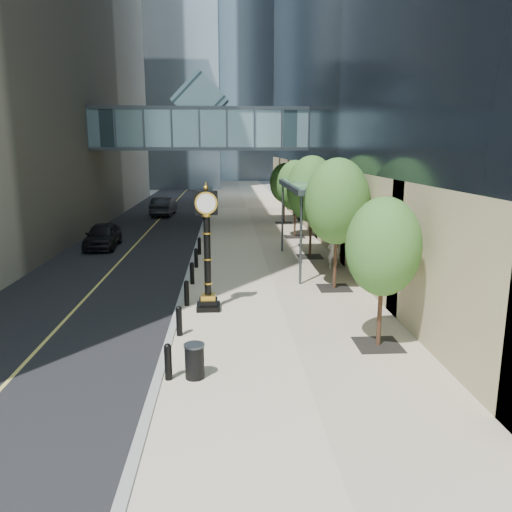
# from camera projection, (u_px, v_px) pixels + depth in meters

# --- Properties ---
(ground) EXTENTS (320.00, 320.00, 0.00)m
(ground) POSITION_uv_depth(u_px,v_px,m) (273.00, 397.00, 12.54)
(ground) COLOR gray
(ground) RESTS_ON ground
(road) EXTENTS (8.00, 180.00, 0.02)m
(road) POSITION_uv_depth(u_px,v_px,m) (169.00, 209.00, 51.15)
(road) COLOR black
(road) RESTS_ON ground
(sidewalk) EXTENTS (8.00, 180.00, 0.06)m
(sidewalk) POSITION_uv_depth(u_px,v_px,m) (247.00, 208.00, 51.61)
(sidewalk) COLOR #C0B294
(sidewalk) RESTS_ON ground
(curb) EXTENTS (0.25, 180.00, 0.07)m
(curb) POSITION_uv_depth(u_px,v_px,m) (208.00, 208.00, 51.38)
(curb) COLOR gray
(curb) RESTS_ON ground
(distant_tower_c) EXTENTS (22.00, 22.00, 65.00)m
(distant_tower_c) POSITION_uv_depth(u_px,v_px,m) (205.00, 38.00, 122.35)
(distant_tower_c) COLOR #94A9BA
(distant_tower_c) RESTS_ON ground
(skywalk) EXTENTS (17.00, 4.20, 5.80)m
(skywalk) POSITION_uv_depth(u_px,v_px,m) (201.00, 127.00, 38.04)
(skywalk) COLOR slate
(skywalk) RESTS_ON ground
(entrance_canopy) EXTENTS (3.00, 8.00, 4.38)m
(entrance_canopy) POSITION_uv_depth(u_px,v_px,m) (316.00, 186.00, 25.51)
(entrance_canopy) COLOR #383F44
(entrance_canopy) RESTS_ON ground
(bollard_row) EXTENTS (0.20, 16.20, 0.90)m
(bollard_row) POSITION_uv_depth(u_px,v_px,m) (190.00, 284.00, 21.05)
(bollard_row) COLOR black
(bollard_row) RESTS_ON sidewalk
(street_trees) EXTENTS (2.76, 28.32, 5.67)m
(street_trees) POSITION_uv_depth(u_px,v_px,m) (312.00, 194.00, 27.52)
(street_trees) COLOR black
(street_trees) RESTS_ON sidewalk
(street_clock) EXTENTS (0.89, 0.89, 4.73)m
(street_clock) POSITION_uv_depth(u_px,v_px,m) (207.00, 257.00, 18.71)
(street_clock) COLOR black
(street_clock) RESTS_ON sidewalk
(trash_bin) EXTENTS (0.64, 0.64, 0.90)m
(trash_bin) POSITION_uv_depth(u_px,v_px,m) (195.00, 362.00, 13.35)
(trash_bin) COLOR black
(trash_bin) RESTS_ON sidewalk
(pedestrian) EXTENTS (0.72, 0.60, 1.67)m
(pedestrian) POSITION_uv_depth(u_px,v_px,m) (333.00, 252.00, 25.45)
(pedestrian) COLOR beige
(pedestrian) RESTS_ON sidewalk
(car_near) EXTENTS (1.98, 4.60, 1.55)m
(car_near) POSITION_uv_depth(u_px,v_px,m) (103.00, 235.00, 30.99)
(car_near) COLOR black
(car_near) RESTS_ON road
(car_far) EXTENTS (1.97, 5.13, 1.67)m
(car_far) POSITION_uv_depth(u_px,v_px,m) (164.00, 206.00, 45.98)
(car_far) COLOR black
(car_far) RESTS_ON road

